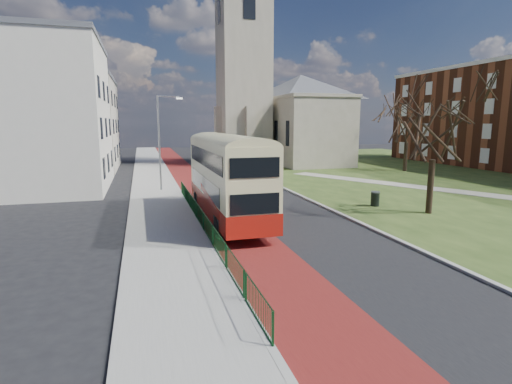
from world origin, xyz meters
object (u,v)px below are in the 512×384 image
object	(u,v)px
winter_tree_near	(436,116)
bus	(227,174)
winter_tree_far	(408,119)
streetlamp	(161,138)
litter_bin	(375,199)

from	to	relation	value
winter_tree_near	bus	bearing A→B (deg)	171.90
bus	winter_tree_far	size ratio (longest dim) A/B	1.33
winter_tree_near	winter_tree_far	xyz separation A→B (m)	(12.95, 20.17, -0.02)
streetlamp	bus	world-z (taller)	streetlamp
winter_tree_near	winter_tree_far	world-z (taller)	winter_tree_near
streetlamp	winter_tree_near	xyz separation A→B (m)	(16.15, -13.75, 1.67)
streetlamp	winter_tree_near	size ratio (longest dim) A/B	0.89
winter_tree_far	streetlamp	bearing A→B (deg)	-167.56
streetlamp	litter_bin	xyz separation A→B (m)	(14.05, -10.80, -4.04)
winter_tree_near	winter_tree_far	size ratio (longest dim) A/B	1.00
streetlamp	bus	bearing A→B (deg)	-75.00
winter_tree_far	bus	bearing A→B (deg)	-144.73
bus	winter_tree_near	size ratio (longest dim) A/B	1.33
bus	winter_tree_near	xyz separation A→B (m)	(12.96, -1.85, 3.43)
bus	winter_tree_far	world-z (taller)	winter_tree_far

